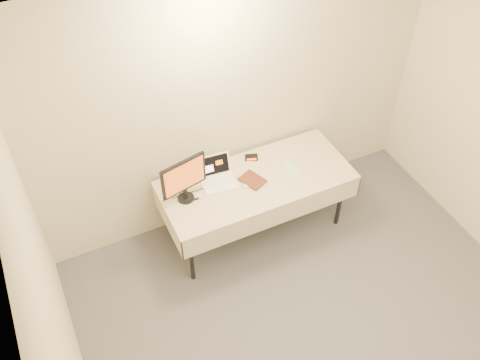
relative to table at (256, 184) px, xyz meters
name	(u,v)px	position (x,y,z in m)	size (l,w,h in m)	color
back_wall	(236,102)	(0.00, 0.45, 0.67)	(4.00, 0.10, 2.70)	beige
table	(256,184)	(0.00, 0.00, 0.00)	(1.86, 0.81, 0.74)	black
laptop	(217,176)	(-0.34, 0.16, 0.12)	(0.35, 0.34, 0.22)	white
monitor	(184,178)	(-0.70, 0.05, 0.33)	(0.45, 0.19, 0.46)	black
book	(247,177)	(-0.12, -0.04, 0.18)	(0.17, 0.02, 0.23)	#9A3C1C
alarm_clock	(251,157)	(0.08, 0.27, 0.09)	(0.14, 0.09, 0.05)	black
clicker	(245,186)	(-0.14, -0.04, 0.07)	(0.05, 0.09, 0.02)	silver
paper_form	(292,168)	(0.38, -0.01, 0.06)	(0.11, 0.27, 0.00)	#ADD5A9
usb_dongle	(196,199)	(-0.63, 0.00, 0.07)	(0.06, 0.02, 0.01)	black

